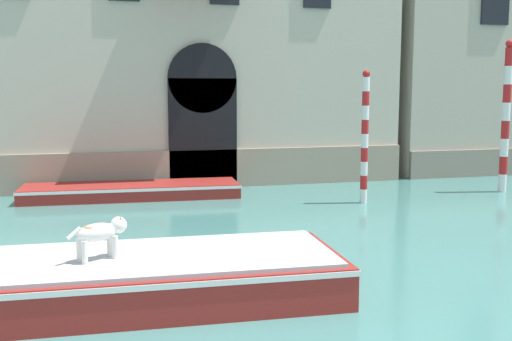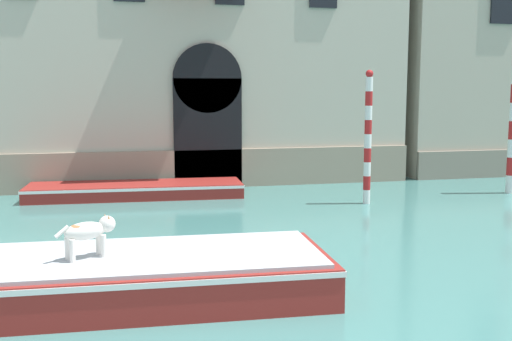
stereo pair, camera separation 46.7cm
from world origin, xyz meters
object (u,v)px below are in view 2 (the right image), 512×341
(boat_foreground, at_px, (28,281))
(dog_on_deck, at_px, (89,231))
(boat_moored_near_palazzo, at_px, (136,190))
(mooring_pole_0, at_px, (368,137))

(boat_foreground, height_order, dog_on_deck, dog_on_deck)
(boat_foreground, relative_size, boat_moored_near_palazzo, 1.42)
(dog_on_deck, xyz_separation_m, mooring_pole_0, (7.15, 6.45, 0.77))
(boat_foreground, xyz_separation_m, boat_moored_near_palazzo, (1.81, 8.84, -0.15))
(dog_on_deck, xyz_separation_m, boat_moored_near_palazzo, (0.91, 8.93, -0.87))
(boat_moored_near_palazzo, height_order, mooring_pole_0, mooring_pole_0)
(mooring_pole_0, bearing_deg, boat_moored_near_palazzo, 158.25)
(boat_foreground, xyz_separation_m, dog_on_deck, (0.89, -0.10, 0.72))
(boat_moored_near_palazzo, bearing_deg, mooring_pole_0, -18.61)
(boat_foreground, xyz_separation_m, mooring_pole_0, (8.04, 6.35, 1.49))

